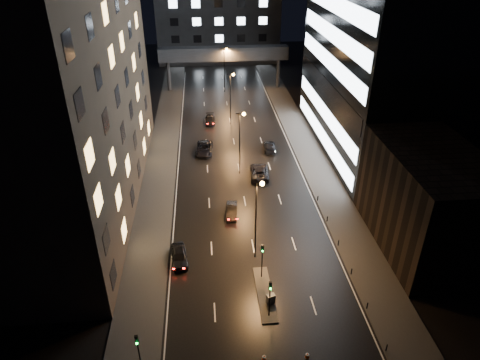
# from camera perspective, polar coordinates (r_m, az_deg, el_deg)

# --- Properties ---
(ground) EXTENTS (160.00, 160.00, 0.00)m
(ground) POSITION_cam_1_polar(r_m,az_deg,el_deg) (77.73, -0.83, 5.18)
(ground) COLOR black
(ground) RESTS_ON ground
(sidewalk_left) EXTENTS (5.00, 110.00, 0.15)m
(sidewalk_left) POSITION_cam_1_polar(r_m,az_deg,el_deg) (73.39, -10.32, 3.14)
(sidewalk_left) COLOR #383533
(sidewalk_left) RESTS_ON ground
(sidewalk_right) EXTENTS (5.00, 110.00, 0.15)m
(sidewalk_right) POSITION_cam_1_polar(r_m,az_deg,el_deg) (75.14, 9.04, 3.93)
(sidewalk_right) COLOR #383533
(sidewalk_right) RESTS_ON ground
(building_left) EXTENTS (15.00, 48.00, 40.00)m
(building_left) POSITION_cam_1_polar(r_m,az_deg,el_deg) (58.40, -23.09, 15.20)
(building_left) COLOR #2D2319
(building_left) RESTS_ON ground
(building_right_low) EXTENTS (10.00, 18.00, 12.00)m
(building_right_low) POSITION_cam_1_polar(r_m,az_deg,el_deg) (53.81, 23.66, -2.53)
(building_right_low) COLOR black
(building_right_low) RESTS_ON ground
(building_right_glass) EXTENTS (20.00, 36.00, 45.00)m
(building_right_glass) POSITION_cam_1_polar(r_m,az_deg,el_deg) (73.57, 20.48, 20.37)
(building_right_glass) COLOR black
(building_right_glass) RESTS_ON ground
(building_far) EXTENTS (34.00, 14.00, 25.00)m
(building_far) POSITION_cam_1_polar(r_m,az_deg,el_deg) (130.00, -2.99, 21.11)
(building_far) COLOR #333335
(building_far) RESTS_ON ground
(skybridge) EXTENTS (30.00, 3.00, 10.00)m
(skybridge) POSITION_cam_1_polar(r_m,az_deg,el_deg) (103.36, -2.20, 16.42)
(skybridge) COLOR #333335
(skybridge) RESTS_ON ground
(median_island) EXTENTS (1.60, 8.00, 0.15)m
(median_island) POSITION_cam_1_polar(r_m,az_deg,el_deg) (46.28, 3.31, -14.88)
(median_island) COLOR #383533
(median_island) RESTS_ON ground
(traffic_signal_near) EXTENTS (0.28, 0.34, 4.40)m
(traffic_signal_near) POSITION_cam_1_polar(r_m,az_deg,el_deg) (46.05, 2.98, -10.04)
(traffic_signal_near) COLOR black
(traffic_signal_near) RESTS_ON median_island
(traffic_signal_far) EXTENTS (0.28, 0.34, 4.40)m
(traffic_signal_far) POSITION_cam_1_polar(r_m,az_deg,el_deg) (42.05, 4.02, -14.85)
(traffic_signal_far) COLOR black
(traffic_signal_far) RESTS_ON median_island
(traffic_signal_corner) EXTENTS (0.28, 0.34, 4.40)m
(traffic_signal_corner) POSITION_cam_1_polar(r_m,az_deg,el_deg) (38.97, -13.43, -20.95)
(traffic_signal_corner) COLOR black
(traffic_signal_corner) RESTS_ON ground
(bollard_row) EXTENTS (0.12, 25.12, 0.90)m
(bollard_row) POSITION_cam_1_polar(r_m,az_deg,el_deg) (51.33, 13.77, -9.95)
(bollard_row) COLOR black
(bollard_row) RESTS_ON ground
(streetlight_near) EXTENTS (1.45, 0.50, 10.15)m
(streetlight_near) POSITION_cam_1_polar(r_m,az_deg,el_deg) (46.75, 2.34, -4.10)
(streetlight_near) COLOR black
(streetlight_near) RESTS_ON ground
(streetlight_mid_a) EXTENTS (1.45, 0.50, 10.15)m
(streetlight_mid_a) POSITION_cam_1_polar(r_m,az_deg,el_deg) (64.17, 0.10, 5.95)
(streetlight_mid_a) COLOR black
(streetlight_mid_a) RESTS_ON ground
(streetlight_mid_b) EXTENTS (1.45, 0.50, 10.15)m
(streetlight_mid_b) POSITION_cam_1_polar(r_m,az_deg,el_deg) (82.76, -1.19, 11.60)
(streetlight_mid_b) COLOR black
(streetlight_mid_b) RESTS_ON ground
(streetlight_far) EXTENTS (1.45, 0.50, 10.15)m
(streetlight_far) POSITION_cam_1_polar(r_m,az_deg,el_deg) (101.89, -2.02, 15.16)
(streetlight_far) COLOR black
(streetlight_far) RESTS_ON ground
(car_away_a) EXTENTS (2.34, 4.65, 1.52)m
(car_away_a) POSITION_cam_1_polar(r_m,az_deg,el_deg) (50.06, -8.10, -9.99)
(car_away_a) COLOR black
(car_away_a) RESTS_ON ground
(car_away_b) EXTENTS (1.78, 4.16, 1.33)m
(car_away_b) POSITION_cam_1_polar(r_m,az_deg,el_deg) (57.12, -1.11, -4.08)
(car_away_b) COLOR black
(car_away_b) RESTS_ON ground
(car_away_c) EXTENTS (3.15, 6.00, 1.61)m
(car_away_c) POSITION_cam_1_polar(r_m,az_deg,el_deg) (73.45, -4.80, 4.21)
(car_away_c) COLOR black
(car_away_c) RESTS_ON ground
(car_away_d) EXTENTS (2.04, 4.72, 1.35)m
(car_away_d) POSITION_cam_1_polar(r_m,az_deg,el_deg) (85.56, -4.01, 8.01)
(car_away_d) COLOR black
(car_away_d) RESTS_ON ground
(car_toward_a) EXTENTS (3.15, 6.02, 1.62)m
(car_toward_a) POSITION_cam_1_polar(r_m,az_deg,el_deg) (66.04, 2.61, 1.14)
(car_toward_a) COLOR black
(car_toward_a) RESTS_ON ground
(car_toward_b) EXTENTS (2.46, 5.03, 1.41)m
(car_toward_b) POSITION_cam_1_polar(r_m,az_deg,el_deg) (74.36, 3.98, 4.50)
(car_toward_b) COLOR black
(car_toward_b) RESTS_ON ground
(utility_cabinet) EXTENTS (0.97, 0.76, 1.07)m
(utility_cabinet) POSITION_cam_1_polar(r_m,az_deg,el_deg) (44.94, 4.11, -15.53)
(utility_cabinet) COLOR #464648
(utility_cabinet) RESTS_ON median_island
(cone_a) EXTENTS (0.44, 0.44, 0.54)m
(cone_a) POSITION_cam_1_polar(r_m,az_deg,el_deg) (40.91, 3.24, -22.53)
(cone_a) COLOR #DB420B
(cone_a) RESTS_ON ground
(cone_b) EXTENTS (0.52, 0.52, 0.56)m
(cone_b) POSITION_cam_1_polar(r_m,az_deg,el_deg) (41.41, 8.97, -22.07)
(cone_b) COLOR #FF530D
(cone_b) RESTS_ON ground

